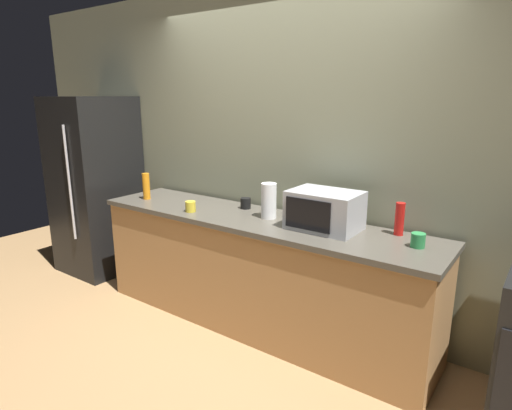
{
  "coord_description": "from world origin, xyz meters",
  "views": [
    {
      "loc": [
        1.85,
        -2.17,
        1.81
      ],
      "look_at": [
        0.0,
        0.4,
        1.0
      ],
      "focal_mm": 30.11,
      "sensor_mm": 36.0,
      "label": 1
    }
  ],
  "objects_px": {
    "bottle_hot_sauce": "(400,219)",
    "paper_towel_roll": "(269,201)",
    "microwave": "(325,210)",
    "mug_black": "(246,203)",
    "refrigerator": "(96,186)",
    "mug_green": "(418,240)",
    "bottle_dish_soap": "(146,186)",
    "mug_yellow": "(191,207)"
  },
  "relations": [
    {
      "from": "mug_yellow",
      "to": "paper_towel_roll",
      "type": "bearing_deg",
      "value": 19.63
    },
    {
      "from": "paper_towel_roll",
      "to": "mug_yellow",
      "type": "relative_size",
      "value": 3.14
    },
    {
      "from": "microwave",
      "to": "bottle_hot_sauce",
      "type": "relative_size",
      "value": 2.16
    },
    {
      "from": "bottle_dish_soap",
      "to": "mug_green",
      "type": "height_order",
      "value": "bottle_dish_soap"
    },
    {
      "from": "microwave",
      "to": "mug_black",
      "type": "height_order",
      "value": "microwave"
    },
    {
      "from": "microwave",
      "to": "paper_towel_roll",
      "type": "height_order",
      "value": "same"
    },
    {
      "from": "mug_black",
      "to": "paper_towel_roll",
      "type": "bearing_deg",
      "value": -21.5
    },
    {
      "from": "mug_green",
      "to": "mug_black",
      "type": "distance_m",
      "value": 1.43
    },
    {
      "from": "bottle_hot_sauce",
      "to": "paper_towel_roll",
      "type": "bearing_deg",
      "value": -169.68
    },
    {
      "from": "mug_green",
      "to": "refrigerator",
      "type": "bearing_deg",
      "value": -179.18
    },
    {
      "from": "mug_green",
      "to": "mug_black",
      "type": "height_order",
      "value": "mug_green"
    },
    {
      "from": "bottle_dish_soap",
      "to": "mug_yellow",
      "type": "relative_size",
      "value": 2.75
    },
    {
      "from": "paper_towel_roll",
      "to": "mug_green",
      "type": "distance_m",
      "value": 1.12
    },
    {
      "from": "refrigerator",
      "to": "mug_black",
      "type": "height_order",
      "value": "refrigerator"
    },
    {
      "from": "refrigerator",
      "to": "bottle_hot_sauce",
      "type": "bearing_deg",
      "value": 4.11
    },
    {
      "from": "bottle_dish_soap",
      "to": "paper_towel_roll",
      "type": "bearing_deg",
      "value": 6.14
    },
    {
      "from": "paper_towel_roll",
      "to": "bottle_hot_sauce",
      "type": "distance_m",
      "value": 0.95
    },
    {
      "from": "microwave",
      "to": "bottle_hot_sauce",
      "type": "distance_m",
      "value": 0.5
    },
    {
      "from": "refrigerator",
      "to": "bottle_hot_sauce",
      "type": "relative_size",
      "value": 8.11
    },
    {
      "from": "mug_green",
      "to": "mug_yellow",
      "type": "relative_size",
      "value": 1.05
    },
    {
      "from": "paper_towel_roll",
      "to": "bottle_dish_soap",
      "type": "relative_size",
      "value": 1.14
    },
    {
      "from": "microwave",
      "to": "bottle_dish_soap",
      "type": "bearing_deg",
      "value": -175.61
    },
    {
      "from": "mug_black",
      "to": "refrigerator",
      "type": "bearing_deg",
      "value": -174.53
    },
    {
      "from": "refrigerator",
      "to": "mug_yellow",
      "type": "height_order",
      "value": "refrigerator"
    },
    {
      "from": "paper_towel_roll",
      "to": "bottle_dish_soap",
      "type": "height_order",
      "value": "paper_towel_roll"
    },
    {
      "from": "mug_yellow",
      "to": "mug_black",
      "type": "xyz_separation_m",
      "value": [
        0.3,
        0.34,
        0.0
      ]
    },
    {
      "from": "bottle_hot_sauce",
      "to": "mug_green",
      "type": "relative_size",
      "value": 2.46
    },
    {
      "from": "mug_black",
      "to": "mug_yellow",
      "type": "bearing_deg",
      "value": -130.98
    },
    {
      "from": "paper_towel_roll",
      "to": "mug_green",
      "type": "xyz_separation_m",
      "value": [
        1.11,
        -0.0,
        -0.09
      ]
    },
    {
      "from": "paper_towel_roll",
      "to": "mug_black",
      "type": "height_order",
      "value": "paper_towel_roll"
    },
    {
      "from": "mug_green",
      "to": "mug_black",
      "type": "bearing_deg",
      "value": 174.88
    },
    {
      "from": "bottle_dish_soap",
      "to": "bottle_hot_sauce",
      "type": "xyz_separation_m",
      "value": [
        2.18,
        0.3,
        -0.01
      ]
    },
    {
      "from": "microwave",
      "to": "mug_green",
      "type": "height_order",
      "value": "microwave"
    },
    {
      "from": "mug_green",
      "to": "mug_yellow",
      "type": "bearing_deg",
      "value": -172.92
    },
    {
      "from": "bottle_dish_soap",
      "to": "mug_yellow",
      "type": "bearing_deg",
      "value": -7.71
    },
    {
      "from": "bottle_dish_soap",
      "to": "mug_green",
      "type": "bearing_deg",
      "value": 3.15
    },
    {
      "from": "bottle_hot_sauce",
      "to": "mug_green",
      "type": "xyz_separation_m",
      "value": [
        0.17,
        -0.17,
        -0.07
      ]
    },
    {
      "from": "paper_towel_roll",
      "to": "refrigerator",
      "type": "bearing_deg",
      "value": -178.65
    },
    {
      "from": "microwave",
      "to": "paper_towel_roll",
      "type": "relative_size",
      "value": 1.78
    },
    {
      "from": "paper_towel_roll",
      "to": "bottle_dish_soap",
      "type": "xyz_separation_m",
      "value": [
        -1.24,
        -0.13,
        -0.02
      ]
    },
    {
      "from": "mug_black",
      "to": "microwave",
      "type": "bearing_deg",
      "value": -9.13
    },
    {
      "from": "refrigerator",
      "to": "mug_green",
      "type": "xyz_separation_m",
      "value": [
        3.25,
        0.05,
        0.04
      ]
    }
  ]
}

